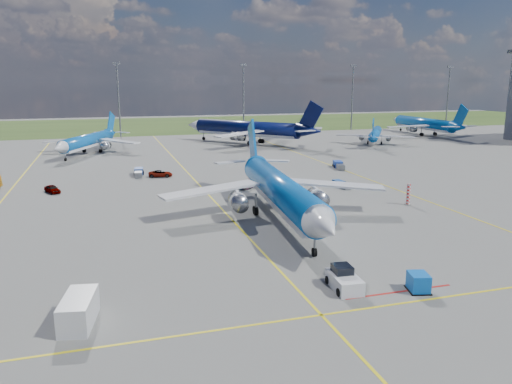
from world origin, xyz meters
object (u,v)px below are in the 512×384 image
object	(u,v)px
warning_post	(408,194)
bg_jet_ene	(423,135)
main_airliner	(280,219)
pushback_tug	(344,280)
baggage_tug_c	(139,172)
baggage_tug_e	(339,165)
service_car_a	(52,189)
uld_container	(418,282)
baggage_tug_w	(341,185)
bg_jet_n	(247,143)
service_car_b	(160,174)
bg_jet_ne	(375,143)
service_car_c	(247,184)
service_van	(79,311)
bg_jet_nnw	(89,154)

from	to	relation	value
warning_post	bg_jet_ene	distance (m)	98.61
main_airliner	pushback_tug	xyz separation A→B (m)	(-2.07, -22.02, 0.77)
bg_jet_ene	baggage_tug_c	size ratio (longest dim) A/B	7.22
baggage_tug_e	pushback_tug	bearing A→B (deg)	-99.79
baggage_tug_e	service_car_a	bearing A→B (deg)	-155.97
uld_container	baggage_tug_w	bearing A→B (deg)	87.13
bg_jet_n	service_car_b	distance (m)	51.90
bg_jet_n	baggage_tug_w	world-z (taller)	bg_jet_n
pushback_tug	uld_container	bearing A→B (deg)	-17.31
bg_jet_ne	service_car_a	distance (m)	91.18
bg_jet_ne	bg_jet_ene	bearing A→B (deg)	-117.07
bg_jet_ne	service_car_a	size ratio (longest dim) A/B	8.10
warning_post	service_car_a	xyz separation A→B (m)	(-49.27, 22.94, -0.88)
bg_jet_ene	pushback_tug	bearing A→B (deg)	52.59
service_car_c	baggage_tug_c	world-z (taller)	baggage_tug_c
service_car_b	baggage_tug_c	bearing A→B (deg)	62.61
baggage_tug_c	service_car_b	bearing A→B (deg)	-31.00
main_airliner	baggage_tug_w	bearing A→B (deg)	48.88
bg_jet_ne	bg_jet_ene	world-z (taller)	bg_jet_ene
pushback_tug	service_van	world-z (taller)	service_van
bg_jet_n	baggage_tug_w	xyz separation A→B (m)	(-1.10, -61.16, 0.47)
main_airliner	pushback_tug	size ratio (longest dim) A/B	7.45
bg_jet_nnw	baggage_tug_w	world-z (taller)	bg_jet_nnw
main_airliner	bg_jet_n	bearing A→B (deg)	82.62
uld_container	service_car_b	distance (m)	59.65
pushback_tug	service_car_c	distance (m)	41.52
pushback_tug	baggage_tug_c	xyz separation A→B (m)	(-13.08, 58.15, -0.20)
bg_jet_n	bg_jet_nnw	bearing A→B (deg)	-30.28
warning_post	baggage_tug_c	distance (m)	49.09
bg_jet_ne	service_car_c	size ratio (longest dim) A/B	7.13
service_car_a	baggage_tug_c	bearing A→B (deg)	11.87
bg_jet_nnw	warning_post	bearing A→B (deg)	-32.58
warning_post	bg_jet_ne	size ratio (longest dim) A/B	0.10
baggage_tug_c	bg_jet_nnw	bearing A→B (deg)	112.25
service_car_c	uld_container	bearing A→B (deg)	-45.25
service_van	baggage_tug_c	distance (m)	58.92
warning_post	bg_jet_ene	bearing A→B (deg)	53.71
pushback_tug	baggage_tug_e	bearing A→B (deg)	68.88
service_van	service_car_c	bearing A→B (deg)	69.45
bg_jet_nnw	service_car_a	world-z (taller)	bg_jet_nnw
bg_jet_ne	service_car_c	xyz separation A→B (m)	(-50.77, -46.93, 0.60)
bg_jet_ene	service_van	xyz separation A→B (m)	(-101.82, -103.60, 1.04)
bg_jet_nnw	baggage_tug_c	bearing A→B (deg)	-49.91
bg_jet_ene	baggage_tug_w	distance (m)	90.66
bg_jet_ene	baggage_tug_c	bearing A→B (deg)	26.30
pushback_tug	service_car_c	world-z (taller)	pushback_tug
service_van	baggage_tug_e	bearing A→B (deg)	59.06
bg_jet_n	bg_jet_ne	size ratio (longest dim) A/B	1.54
bg_jet_nnw	baggage_tug_e	bearing A→B (deg)	-12.87
bg_jet_nnw	bg_jet_n	bearing A→B (deg)	34.35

